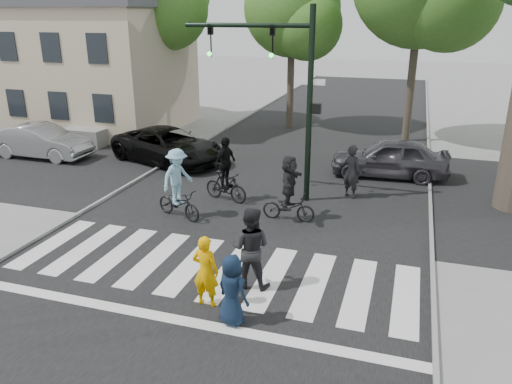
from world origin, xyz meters
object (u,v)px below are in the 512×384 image
Objects in this scene: cyclist_left at (178,188)px; car_grey at (389,158)px; pedestrian_child at (232,290)px; car_silver at (41,141)px; pedestrian_woman at (206,271)px; cyclist_mid at (226,175)px; traffic_signal at (283,77)px; pedestrian_adult at (250,248)px; car_suv at (168,146)px; cyclist_right at (289,192)px.

cyclist_left reaches higher than car_grey.
pedestrian_child is 14.69m from car_silver.
cyclist_left is at bearing -116.68° from car_silver.
car_grey is (14.06, 1.72, 0.02)m from car_silver.
pedestrian_woman is 10.55m from car_grey.
cyclist_mid is at bearing -44.58° from pedestrian_child.
traffic_signal is 1.42× the size of car_grey.
car_suv is at bearing -56.05° from pedestrian_adult.
car_suv is (-2.99, 5.20, -0.22)m from cyclist_left.
traffic_signal reaches higher than cyclist_mid.
pedestrian_child is at bearing -68.08° from cyclist_mid.
cyclist_mid is at bearing -111.77° from car_suv.
car_grey is at bearing 46.59° from traffic_signal.
pedestrian_woman is at bearing -20.11° from car_grey.
cyclist_right reaches higher than pedestrian_adult.
pedestrian_adult is (0.63, 1.01, 0.15)m from pedestrian_woman.
traffic_signal is at bearing 111.32° from cyclist_right.
cyclist_right is (3.15, 0.78, -0.04)m from cyclist_left.
cyclist_right reaches higher than pedestrian_woman.
car_silver is at bearing 120.49° from car_suv.
traffic_signal is 7.39m from pedestrian_woman.
cyclist_right is 0.46× the size of car_grey.
car_grey is (2.42, 9.09, -0.21)m from pedestrian_adult.
pedestrian_child is at bearing -15.70° from car_grey.
cyclist_mid is at bearing -70.64° from pedestrian_woman.
traffic_signal reaches higher than car_silver.
pedestrian_adult is 0.95× the size of cyclist_right.
pedestrian_child is 0.29× the size of car_suv.
pedestrian_adult is at bearing -18.23° from car_grey.
pedestrian_child is 6.80m from cyclist_mid.
pedestrian_child is at bearing -126.70° from car_silver.
cyclist_right is (-0.21, 5.35, 0.15)m from pedestrian_child.
car_grey is at bearing -78.85° from pedestrian_child.
cyclist_mid is at bearing -153.08° from traffic_signal.
cyclist_mid is 0.50× the size of car_grey.
cyclist_mid is 5.15m from car_suv.
cyclist_right is at bearing -105.29° from car_suv.
cyclist_right is at bearing -68.68° from traffic_signal.
car_silver is 14.16m from car_grey.
car_suv is (-6.13, 4.42, -0.18)m from cyclist_right.
car_silver is 1.00× the size of car_grey.
car_suv is (-6.24, 8.32, -0.24)m from pedestrian_adult.
car_silver is at bearing 153.12° from cyclist_left.
pedestrian_woman is 1.20m from pedestrian_adult.
cyclist_left is 8.24m from car_grey.
car_grey is at bearing 46.51° from cyclist_left.
traffic_signal is at bearing -84.88° from pedestrian_adult.
cyclist_right is (2.33, -0.96, 0.01)m from cyclist_mid.
pedestrian_adult is 0.44× the size of car_silver.
car_suv is at bearing 154.15° from traffic_signal.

